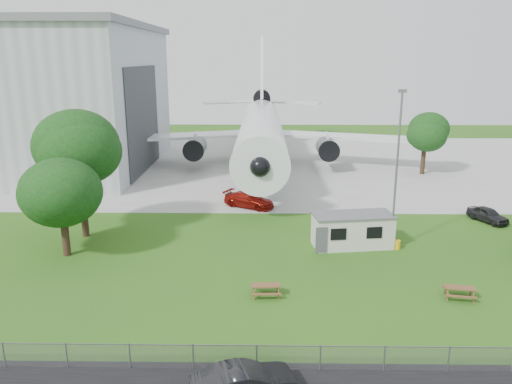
{
  "coord_description": "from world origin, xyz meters",
  "views": [
    {
      "loc": [
        -1.72,
        -30.13,
        14.3
      ],
      "look_at": [
        -2.29,
        8.0,
        4.0
      ],
      "focal_mm": 35.0,
      "sensor_mm": 36.0,
      "label": 1
    }
  ],
  "objects_px": {
    "site_cabin": "(353,230)",
    "picnic_west": "(266,296)",
    "airliner": "(261,128)",
    "car_centre_sedan": "(244,383)",
    "picnic_east": "(459,298)"
  },
  "relations": [
    {
      "from": "picnic_east",
      "to": "site_cabin",
      "type": "bearing_deg",
      "value": 129.18
    },
    {
      "from": "car_centre_sedan",
      "to": "airliner",
      "type": "bearing_deg",
      "value": -18.55
    },
    {
      "from": "picnic_east",
      "to": "car_centre_sedan",
      "type": "distance_m",
      "value": 15.99
    },
    {
      "from": "site_cabin",
      "to": "car_centre_sedan",
      "type": "relative_size",
      "value": 1.49
    },
    {
      "from": "picnic_east",
      "to": "car_centre_sedan",
      "type": "xyz_separation_m",
      "value": [
        -12.82,
        -9.52,
        0.76
      ]
    },
    {
      "from": "airliner",
      "to": "car_centre_sedan",
      "type": "xyz_separation_m",
      "value": [
        -0.5,
        -47.47,
        -4.51
      ]
    },
    {
      "from": "airliner",
      "to": "picnic_west",
      "type": "relative_size",
      "value": 26.52
    },
    {
      "from": "airliner",
      "to": "picnic_west",
      "type": "xyz_separation_m",
      "value": [
        0.47,
        -37.8,
        -5.27
      ]
    },
    {
      "from": "picnic_west",
      "to": "picnic_east",
      "type": "bearing_deg",
      "value": -3.79
    },
    {
      "from": "picnic_west",
      "to": "car_centre_sedan",
      "type": "relative_size",
      "value": 0.39
    },
    {
      "from": "airliner",
      "to": "car_centre_sedan",
      "type": "height_order",
      "value": "airliner"
    },
    {
      "from": "site_cabin",
      "to": "picnic_west",
      "type": "bearing_deg",
      "value": -128.27
    },
    {
      "from": "site_cabin",
      "to": "car_centre_sedan",
      "type": "height_order",
      "value": "site_cabin"
    },
    {
      "from": "site_cabin",
      "to": "picnic_west",
      "type": "height_order",
      "value": "site_cabin"
    },
    {
      "from": "site_cabin",
      "to": "picnic_west",
      "type": "distance_m",
      "value": 11.05
    }
  ]
}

